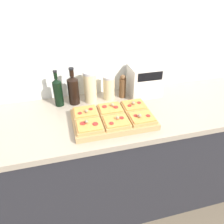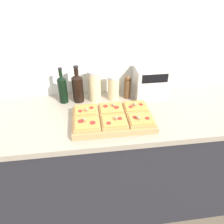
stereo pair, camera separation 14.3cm
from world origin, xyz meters
TOP-DOWN VIEW (x-y plane):
  - wall_back at (0.00, 0.67)m, footprint 6.00×0.06m
  - kitchen_counter at (0.00, 0.32)m, footprint 2.63×0.67m
  - cutting_board at (-0.06, 0.22)m, footprint 0.53×0.32m
  - pizza_slice_back_left at (-0.22, 0.29)m, footprint 0.16×0.14m
  - pizza_slice_back_center at (-0.06, 0.30)m, footprint 0.16×0.14m
  - pizza_slice_back_right at (0.11, 0.30)m, footprint 0.16×0.14m
  - pizza_slice_front_left at (-0.22, 0.14)m, footprint 0.16×0.14m
  - pizza_slice_front_center at (-0.06, 0.14)m, footprint 0.16×0.14m
  - pizza_slice_front_right at (0.11, 0.14)m, footprint 0.16×0.14m
  - olive_oil_bottle at (-0.38, 0.53)m, footprint 0.07×0.07m
  - wine_bottle at (-0.27, 0.53)m, footprint 0.08×0.08m
  - grain_jar_tall at (-0.15, 0.53)m, footprint 0.10×0.10m
  - grain_jar_short at (-0.01, 0.53)m, footprint 0.09×0.09m
  - pepper_mill at (0.10, 0.53)m, footprint 0.05×0.05m
  - toaster_oven at (0.28, 0.52)m, footprint 0.26×0.19m

SIDE VIEW (x-z plane):
  - kitchen_counter at x=0.00m, z-range 0.00..0.93m
  - cutting_board at x=-0.06m, z-range 0.93..0.97m
  - pizza_slice_front_center at x=-0.06m, z-range 0.96..1.01m
  - pizza_slice_back_left at x=-0.22m, z-range 0.96..1.01m
  - pizza_slice_front_left at x=-0.22m, z-range 0.96..1.01m
  - pizza_slice_back_center at x=-0.06m, z-range 0.96..1.01m
  - pizza_slice_back_right at x=0.11m, z-range 0.96..1.01m
  - pizza_slice_front_right at x=0.11m, z-range 0.96..1.01m
  - pepper_mill at x=0.10m, z-range 0.93..1.12m
  - grain_jar_short at x=-0.01m, z-range 0.93..1.12m
  - olive_oil_bottle at x=-0.38m, z-range 0.91..1.18m
  - wine_bottle at x=-0.27m, z-range 0.91..1.19m
  - toaster_oven at x=0.28m, z-range 0.93..1.17m
  - grain_jar_tall at x=-0.15m, z-range 0.93..1.17m
  - wall_back at x=0.00m, z-range 0.00..2.50m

